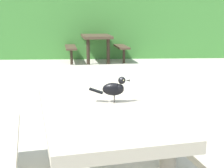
% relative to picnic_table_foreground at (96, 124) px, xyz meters
% --- Properties ---
extents(hedge_wall, '(28.00, 2.05, 2.37)m').
position_rel_picnic_table_foreground_xyz_m(hedge_wall, '(-0.09, 8.46, 0.63)').
color(hedge_wall, '#428438').
rests_on(hedge_wall, ground).
extents(picnic_table_foreground, '(1.97, 2.00, 0.74)m').
position_rel_picnic_table_foreground_xyz_m(picnic_table_foreground, '(0.00, 0.00, 0.00)').
color(picnic_table_foreground, '#B2A893').
rests_on(picnic_table_foreground, ground).
extents(bird_grackle, '(0.29, 0.09, 0.18)m').
position_rel_picnic_table_foreground_xyz_m(bird_grackle, '(0.14, -0.07, 0.29)').
color(bird_grackle, black).
rests_on(bird_grackle, picnic_table_foreground).
extents(picnic_table_mid_left, '(1.85, 1.88, 0.74)m').
position_rel_picnic_table_foreground_xyz_m(picnic_table_mid_left, '(0.04, 7.16, 0.00)').
color(picnic_table_mid_left, '#473828').
rests_on(picnic_table_mid_left, ground).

